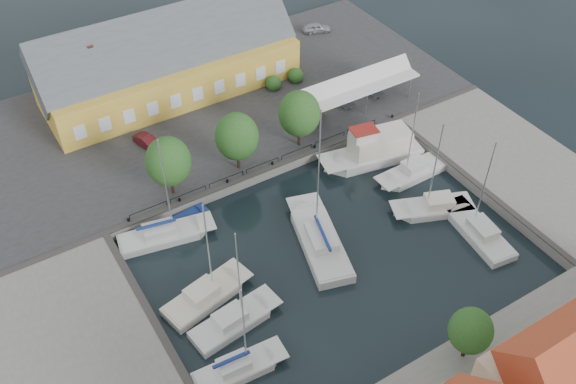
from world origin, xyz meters
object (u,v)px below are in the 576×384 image
object	(u,v)px
east_boat_b	(434,209)
west_boat_c	(234,322)
warehouse	(162,64)
launch_nw	(188,219)
trawler	(374,151)
car_silver	(317,28)
center_sailboat	(320,242)
west_boat_a	(164,236)
east_boat_c	(478,233)
west_boat_d	(238,370)
car_red	(149,142)
east_boat_a	(411,174)
tent_canopy	(357,85)
west_boat_b	(206,297)

from	to	relation	value
east_boat_b	west_boat_c	world-z (taller)	east_boat_b
warehouse	launch_nw	world-z (taller)	warehouse
trawler	east_boat_b	bearing A→B (deg)	-88.18
trawler	east_boat_b	size ratio (longest dim) A/B	1.03
car_silver	center_sailboat	world-z (taller)	center_sailboat
west_boat_a	east_boat_c	bearing A→B (deg)	-30.71
center_sailboat	launch_nw	xyz separation A→B (m)	(-8.64, 8.95, -0.27)
west_boat_c	west_boat_d	size ratio (longest dim) A/B	1.07
car_silver	west_boat_c	xyz separation A→B (m)	(-30.26, -34.05, -1.34)
warehouse	car_red	distance (m)	10.75
trawler	west_boat_c	size ratio (longest dim) A/B	1.06
east_boat_b	east_boat_c	xyz separation A→B (m)	(1.26, -4.48, -0.00)
trawler	launch_nw	world-z (taller)	trawler
east_boat_a	west_boat_a	distance (m)	24.81
tent_canopy	east_boat_a	xyz separation A→B (m)	(-1.48, -11.48, -3.42)
center_sailboat	trawler	bearing A→B (deg)	31.76
car_red	west_boat_c	size ratio (longest dim) A/B	0.35
center_sailboat	east_boat_c	distance (m)	14.38
tent_canopy	car_red	bearing A→B (deg)	166.94
warehouse	tent_canopy	world-z (taller)	warehouse
trawler	east_boat_b	world-z (taller)	east_boat_b
west_boat_d	launch_nw	bearing A→B (deg)	77.68
tent_canopy	launch_nw	distance (m)	23.93
east_boat_a	east_boat_c	bearing A→B (deg)	-90.37
center_sailboat	east_boat_a	distance (m)	13.23
car_silver	tent_canopy	bearing A→B (deg)	-176.11
trawler	west_boat_d	world-z (taller)	west_boat_d
car_red	west_boat_b	world-z (taller)	west_boat_b
car_silver	west_boat_d	world-z (taller)	west_boat_d
warehouse	car_silver	distance (m)	22.28
car_silver	car_red	distance (m)	29.71
west_boat_b	launch_nw	world-z (taller)	west_boat_b
warehouse	west_boat_b	size ratio (longest dim) A/B	2.64
east_boat_b	west_boat_b	xyz separation A→B (m)	(-22.83, 1.86, -0.00)
west_boat_b	west_boat_d	bearing A→B (deg)	-97.52
center_sailboat	west_boat_d	world-z (taller)	center_sailboat
car_silver	east_boat_a	size ratio (longest dim) A/B	0.33
launch_nw	car_red	bearing A→B (deg)	85.98
warehouse	launch_nw	xyz separation A→B (m)	(-6.41, -19.37, -4.34)
car_silver	west_boat_a	xyz separation A→B (m)	(-31.19, -22.57, -1.33)
west_boat_c	car_red	bearing A→B (deg)	83.61
tent_canopy	west_boat_a	bearing A→B (deg)	-165.76
west_boat_d	launch_nw	size ratio (longest dim) A/B	2.48
west_boat_b	west_boat_d	world-z (taller)	west_boat_b
west_boat_c	east_boat_b	bearing A→B (deg)	4.04
east_boat_b	launch_nw	size ratio (longest dim) A/B	2.72
car_red	center_sailboat	xyz separation A→B (m)	(7.89, -19.62, -1.24)
trawler	west_boat_d	bearing A→B (deg)	-148.37
launch_nw	warehouse	bearing A→B (deg)	71.69
west_boat_d	launch_nw	distance (m)	16.84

